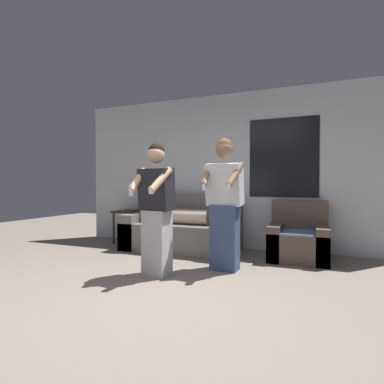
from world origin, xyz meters
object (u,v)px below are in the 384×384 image
Objects in this scene: couch at (182,230)px; side_table at (127,216)px; armchair at (298,240)px; person_left at (156,209)px; person_right at (224,204)px.

couch is 2.49× the size of side_table.
armchair reaches higher than side_table.
person_left is at bearing -78.26° from couch.
couch is 1.12× the size of person_right.
person_left reaches higher than armchair.
couch is 1.26m from side_table.
side_table is (-1.23, 0.20, 0.18)m from couch.
side_table is 2.29m from person_left.
couch is 1.19× the size of person_left.
person_right is at bearing -131.48° from armchair.
person_right is at bearing -26.92° from side_table.
side_table is (-3.10, 0.16, 0.23)m from armchair.
armchair is 3.11m from side_table.
couch is 1.47m from person_right.
couch is 1.58m from person_left.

